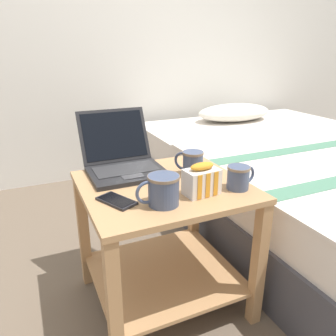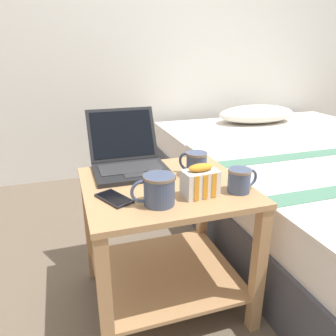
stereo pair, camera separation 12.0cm
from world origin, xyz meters
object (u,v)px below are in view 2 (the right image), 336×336
bed (316,179)px  snack_bag (200,182)px  mug_front_left (158,188)px  mug_front_right (196,163)px  laptop (128,158)px  mug_mid_center (240,179)px  cell_phone (114,198)px

bed → snack_bag: size_ratio=16.01×
mug_front_left → snack_bag: bearing=7.9°
bed → mug_front_right: 1.17m
mug_front_right → snack_bag: 0.19m
laptop → mug_front_right: bearing=-33.7°
snack_bag → mug_front_left: bearing=-172.1°
bed → laptop: laptop is taller
bed → mug_mid_center: 1.18m
mug_front_right → mug_mid_center: size_ratio=0.94×
mug_front_right → bed: bearing=22.1°
bed → mug_mid_center: size_ratio=16.97×
laptop → mug_front_right: 0.30m
laptop → mug_front_left: bearing=-86.1°
bed → mug_front_left: (-1.25, -0.63, 0.37)m
laptop → mug_front_right: laptop is taller
bed → snack_bag: (-1.09, -0.60, 0.36)m
laptop → snack_bag: size_ratio=2.76×
laptop → mug_mid_center: laptop is taller
snack_bag → cell_phone: snack_bag is taller
mug_mid_center → snack_bag: bearing=174.8°
laptop → bed: bearing=11.3°
laptop → snack_bag: laptop is taller
mug_front_right → mug_mid_center: 0.22m
mug_front_left → bed: bearing=26.5°
mug_front_left → cell_phone: bearing=149.2°
bed → mug_front_left: mug_front_left is taller
mug_mid_center → cell_phone: bearing=170.7°
bed → mug_front_left: size_ratio=13.79×
laptop → mug_front_left: size_ratio=2.38×
mug_mid_center → cell_phone: 0.45m
bed → snack_bag: 1.30m
laptop → snack_bag: 0.39m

